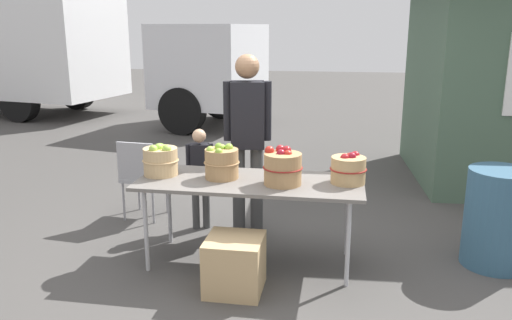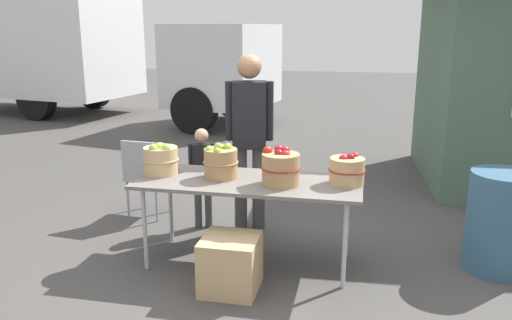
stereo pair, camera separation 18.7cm
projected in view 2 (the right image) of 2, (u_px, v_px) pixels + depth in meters
The scene contains 12 objects.
ground_plane at pixel (249, 262), 4.56m from camera, with size 40.00×40.00×0.00m, color #474442.
market_table at pixel (249, 185), 4.38m from camera, with size 1.90×0.76×0.75m.
apple_basket_green_0 at pixel (161, 159), 4.53m from camera, with size 0.32×0.32×0.29m.
apple_basket_green_1 at pixel (221, 162), 4.41m from camera, with size 0.31×0.31×0.30m.
apple_basket_red_0 at pixel (281, 168), 4.22m from camera, with size 0.33×0.33×0.31m.
apple_basket_red_1 at pixel (347, 170), 4.24m from camera, with size 0.30×0.30×0.26m.
vendor_adult at pixel (249, 130), 5.04m from camera, with size 0.46×0.29×1.76m.
child_customer at pixel (202, 170), 5.20m from camera, with size 0.26×0.19×1.03m.
box_truck at pixel (80, 50), 11.76m from camera, with size 7.96×3.51×2.75m.
folding_chair at pixel (145, 172), 5.51m from camera, with size 0.44×0.44×0.86m.
trash_barrel at pixel (501, 222), 4.32m from camera, with size 0.55×0.55×0.85m, color #335972.
produce_crate at pixel (230, 264), 4.03m from camera, with size 0.43×0.43×0.43m, color tan.
Camera 2 is at (0.92, -4.09, 2.01)m, focal length 36.34 mm.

